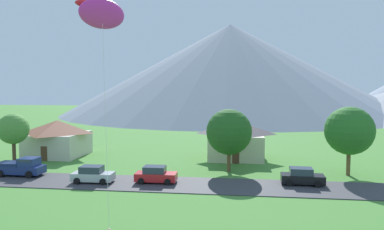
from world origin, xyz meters
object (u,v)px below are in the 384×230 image
Objects in this scene: parked_car_black_mid_east at (302,177)px; kite_flyer_with_kite at (102,16)px; tree_near_left at (349,131)px; parked_car_red_mid_west at (156,175)px; pickup_truck_navy_east_side at (21,167)px; house_leftmost at (236,139)px; parked_car_silver_east_end at (93,175)px; house_left_center at (58,137)px; tree_center at (229,132)px; tree_left_of_center at (13,129)px.

parked_car_black_mid_east is 24.31m from kite_flyer_with_kite.
tree_near_left is 1.80× the size of parked_car_black_mid_east.
pickup_truck_navy_east_side reaches higher than parked_car_red_mid_west.
house_leftmost is 1.88× the size of parked_car_silver_east_end.
kite_flyer_with_kite is at bearing -55.95° from house_left_center.
tree_center is 9.76m from parked_car_black_mid_east.
kite_flyer_with_kite is at bearing -42.66° from tree_left_of_center.
kite_flyer_with_kite reaches higher than house_left_center.
tree_left_of_center is 7.33m from pickup_truck_navy_east_side.
house_left_center is 12.21m from pickup_truck_navy_east_side.
tree_center reaches higher than tree_left_of_center.
tree_near_left reaches higher than tree_center.
tree_near_left is 1.05× the size of tree_center.
parked_car_black_mid_east is (-5.88, -4.92, -4.14)m from tree_near_left.
house_leftmost is at bearing 60.64° from parked_car_red_mid_west.
parked_car_black_mid_east is at bearing 4.12° from parked_car_red_mid_west.
tree_center is at bearing 63.35° from kite_flyer_with_kite.
tree_left_of_center is at bearing 152.96° from parked_car_silver_east_end.
pickup_truck_navy_east_side is at bearing 168.89° from parked_car_silver_east_end.
tree_left_of_center is (-40.18, 0.00, -0.37)m from tree_near_left.
tree_left_of_center is (-27.66, -8.43, 1.90)m from house_leftmost.
tree_near_left is 1.82× the size of parked_car_silver_east_end.
tree_left_of_center reaches higher than house_leftmost.
parked_car_red_mid_west is at bearing 6.27° from parked_car_silver_east_end.
house_left_center is at bearing 128.58° from parked_car_silver_east_end.
parked_car_black_mid_east is at bearing -20.39° from house_left_center.
kite_flyer_with_kite is at bearing -143.15° from parked_car_black_mid_east.
house_leftmost reaches higher than parked_car_black_mid_east.
parked_car_silver_east_end is 0.81× the size of pickup_truck_navy_east_side.
parked_car_black_mid_east is (7.43, -5.06, -3.80)m from tree_center.
tree_near_left is 8.71m from parked_car_black_mid_east.
house_leftmost is 28.98m from tree_left_of_center.
kite_flyer_with_kite is at bearing -142.30° from tree_near_left.
house_leftmost reaches higher than parked_car_red_mid_west.
house_left_center is at bearing 72.89° from tree_left_of_center.
tree_near_left reaches higher than parked_car_red_mid_west.
kite_flyer_with_kite reaches higher than parked_car_red_mid_west.
tree_near_left is 40.18m from tree_left_of_center.
parked_car_silver_east_end is (-21.19, -1.77, 0.00)m from parked_car_black_mid_east.
house_leftmost is 16.64m from parked_car_red_mid_west.
parked_car_silver_east_end is (-6.45, -0.71, 0.00)m from parked_car_red_mid_west.
tree_left_of_center is at bearing 129.78° from pickup_truck_navy_east_side.
parked_car_black_mid_east is at bearing -140.08° from tree_near_left.
house_left_center is (-25.49, -1.40, -0.07)m from house_leftmost.
tree_center is 1.71× the size of parked_car_black_mid_east.
parked_car_silver_east_end is at bearing -51.42° from house_left_center.
parked_car_red_mid_west is at bearing -163.84° from tree_near_left.
tree_near_left is at bearing -0.00° from tree_left_of_center.
parked_car_silver_east_end is (-27.07, -6.69, -4.14)m from tree_near_left.
tree_near_left is at bearing 13.87° from parked_car_silver_east_end.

